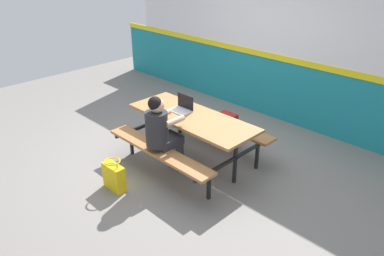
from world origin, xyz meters
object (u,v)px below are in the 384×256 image
tote_bag_bright (114,176)px  backpack_dark (228,126)px  laptop_silver (182,108)px  picnic_table_main (192,126)px  student_nearer (161,130)px

tote_bag_bright → backpack_dark: bearing=86.9°
laptop_silver → tote_bag_bright: bearing=-89.4°
picnic_table_main → student_nearer: bearing=-92.4°
laptop_silver → tote_bag_bright: 1.40m
student_nearer → tote_bag_bright: 0.87m
picnic_table_main → laptop_silver: laptop_silver is taller
picnic_table_main → student_nearer: student_nearer is taller
laptop_silver → tote_bag_bright: size_ratio=0.75×
student_nearer → laptop_silver: bearing=110.2°
student_nearer → backpack_dark: (-0.09, 1.51, -0.49)m
tote_bag_bright → picnic_table_main: bearing=79.4°
picnic_table_main → tote_bag_bright: picnic_table_main is taller
picnic_table_main → backpack_dark: bearing=96.6°
student_nearer → backpack_dark: student_nearer is taller
student_nearer → laptop_silver: size_ratio=3.76×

